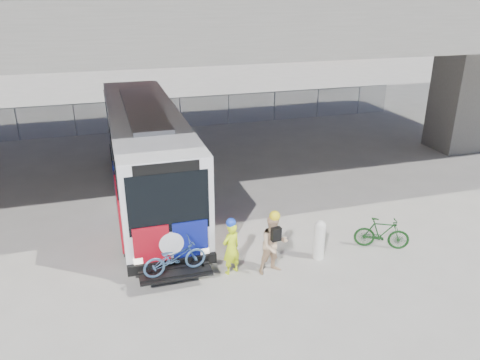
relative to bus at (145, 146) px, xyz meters
name	(u,v)px	position (x,y,z in m)	size (l,w,h in m)	color
ground	(211,214)	(2.00, -2.37, -2.11)	(160.00, 160.00, 0.00)	#9E9991
bus	(145,146)	(0.00, 0.00, 0.00)	(2.67, 12.99, 3.69)	silver
overpass	(184,22)	(2.00, 1.63, 4.44)	(40.00, 16.00, 7.95)	#605E59
chainlink_fence	(163,105)	(2.00, 9.63, -0.68)	(30.00, 0.06, 30.00)	gray
brick_buildings	(130,10)	(3.23, 45.86, 3.31)	(54.00, 22.00, 12.00)	brown
bollard	(319,238)	(4.47, -6.32, -1.42)	(0.34, 0.34, 1.29)	beige
cyclist_hivis	(231,247)	(1.67, -6.32, -1.25)	(0.69, 0.58, 1.78)	#DFFF1A
cyclist_tan	(274,244)	(2.86, -6.63, -1.17)	(0.95, 0.78, 1.98)	#D1AB86
bike_parked	(382,233)	(6.67, -6.32, -1.59)	(0.49, 1.73, 1.04)	#133C14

